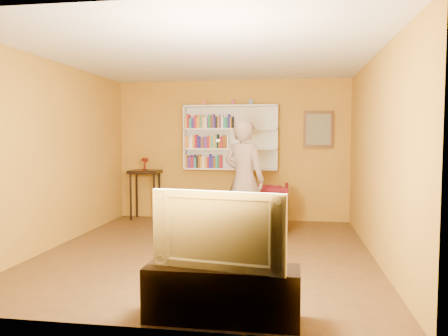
{
  "coord_description": "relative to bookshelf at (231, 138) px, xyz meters",
  "views": [
    {
      "loc": [
        1.15,
        -5.92,
        1.6
      ],
      "look_at": [
        0.12,
        0.75,
        1.13
      ],
      "focal_mm": 35.0,
      "sensor_mm": 36.0,
      "label": 1
    }
  ],
  "objects": [
    {
      "name": "person",
      "position": [
        0.42,
        -1.57,
        -0.65
      ],
      "size": [
        0.81,
        0.69,
        1.88
      ],
      "primitive_type": "imported",
      "rotation": [
        0.0,
        0.0,
        2.73
      ],
      "color": "#735D54",
      "rests_on": "ground"
    },
    {
      "name": "bookshelf",
      "position": [
        0.0,
        0.0,
        0.0
      ],
      "size": [
        1.8,
        0.29,
        1.23
      ],
      "color": "white",
      "rests_on": "room_shell"
    },
    {
      "name": "armchair",
      "position": [
        0.67,
        -0.83,
        -1.18
      ],
      "size": [
        0.88,
        0.9,
        0.82
      ],
      "primitive_type": "imported",
      "rotation": [
        0.0,
        0.0,
        3.14
      ],
      "color": "#43040E",
      "rests_on": "ground"
    },
    {
      "name": "books_row_lower",
      "position": [
        -0.51,
        -0.11,
        -0.46
      ],
      "size": [
        0.7,
        0.19,
        0.27
      ],
      "color": "gold",
      "rests_on": "bookshelf"
    },
    {
      "name": "room_shell",
      "position": [
        0.0,
        -2.41,
        -0.58
      ],
      "size": [
        5.3,
        5.8,
        2.88
      ],
      "color": "#4C3218",
      "rests_on": "ground"
    },
    {
      "name": "console_table",
      "position": [
        -1.68,
        -0.16,
        -0.8
      ],
      "size": [
        0.59,
        0.45,
        0.96
      ],
      "color": "black",
      "rests_on": "ground"
    },
    {
      "name": "books_row_middle",
      "position": [
        -0.44,
        -0.11,
        -0.08
      ],
      "size": [
        0.83,
        0.19,
        0.26
      ],
      "color": "orange",
      "rests_on": "bookshelf"
    },
    {
      "name": "game_remote",
      "position": [
        0.07,
        -1.9,
        -0.04
      ],
      "size": [
        0.04,
        0.15,
        0.04
      ],
      "primitive_type": "cube",
      "color": "white",
      "rests_on": "person"
    },
    {
      "name": "ornament_centre",
      "position": [
        0.05,
        -0.06,
        0.67
      ],
      "size": [
        0.07,
        0.07,
        0.1
      ],
      "primitive_type": "cube",
      "color": "#AF3A52",
      "rests_on": "bookshelf"
    },
    {
      "name": "television",
      "position": [
        0.56,
        -4.66,
        -0.78
      ],
      "size": [
        1.18,
        0.34,
        0.67
      ],
      "primitive_type": "imported",
      "rotation": [
        0.0,
        0.0,
        -0.16
      ],
      "color": "black",
      "rests_on": "tv_cabinet"
    },
    {
      "name": "framed_painting",
      "position": [
        1.65,
        0.05,
        0.16
      ],
      "size": [
        0.55,
        0.05,
        0.7
      ],
      "color": "#553218",
      "rests_on": "room_shell"
    },
    {
      "name": "tv_cabinet",
      "position": [
        0.56,
        -4.66,
        -1.35
      ],
      "size": [
        1.34,
        0.4,
        0.48
      ],
      "primitive_type": "cube",
      "color": "black",
      "rests_on": "ground"
    },
    {
      "name": "ornament_left",
      "position": [
        -0.51,
        -0.06,
        0.68
      ],
      "size": [
        0.09,
        0.09,
        0.12
      ],
      "primitive_type": "cube",
      "color": "#C46738",
      "rests_on": "bookshelf"
    },
    {
      "name": "ornament_right",
      "position": [
        0.39,
        -0.06,
        0.67
      ],
      "size": [
        0.08,
        0.08,
        0.11
      ],
      "primitive_type": "cube",
      "color": "slate",
      "rests_on": "bookshelf"
    },
    {
      "name": "ruby_lustre",
      "position": [
        -1.68,
        -0.16,
        -0.46
      ],
      "size": [
        0.15,
        0.15,
        0.24
      ],
      "color": "maroon",
      "rests_on": "console_table"
    },
    {
      "name": "books_row_upper",
      "position": [
        -0.4,
        -0.11,
        0.3
      ],
      "size": [
        0.92,
        0.18,
        0.27
      ],
      "color": "orange",
      "rests_on": "bookshelf"
    }
  ]
}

